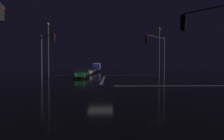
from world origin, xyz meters
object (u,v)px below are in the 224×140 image
at_px(sedan_white, 88,71).
at_px(sedan_orange, 93,70).
at_px(traffic_signal_ne, 158,49).
at_px(streetlamp_left_near, 48,46).
at_px(sedan_black, 94,70).
at_px(traffic_signal_nw, 46,48).
at_px(sedan_red, 84,72).
at_px(sedan_blue, 91,71).
at_px(streetlamp_right_near, 159,49).
at_px(box_truck, 97,67).
at_px(sedan_green, 82,73).

height_order(sedan_white, sedan_orange, same).
bearing_deg(traffic_signal_ne, streetlamp_left_near, 159.97).
relative_size(sedan_black, streetlamp_left_near, 0.44).
xyz_separation_m(sedan_black, traffic_signal_nw, (-4.20, -33.90, 3.82)).
xyz_separation_m(sedan_red, sedan_blue, (0.26, 11.85, 0.00)).
xyz_separation_m(sedan_red, streetlamp_right_near, (14.37, -3.21, 4.45)).
bearing_deg(box_truck, sedan_orange, -91.73).
xyz_separation_m(traffic_signal_nw, streetlamp_right_near, (18.46, 6.32, 0.63)).
bearing_deg(sedan_red, sedan_black, 89.73).
distance_m(sedan_red, sedan_black, 24.36).
bearing_deg(traffic_signal_nw, box_truck, 83.49).
distance_m(sedan_white, traffic_signal_ne, 19.82).
xyz_separation_m(box_truck, traffic_signal_nw, (-4.68, -40.97, 2.92)).
bearing_deg(streetlamp_left_near, sedan_black, 77.68).
bearing_deg(sedan_orange, traffic_signal_ne, -66.69).
bearing_deg(traffic_signal_ne, sedan_orange, 113.31).
bearing_deg(sedan_red, sedan_blue, 88.74).
height_order(box_truck, traffic_signal_nw, traffic_signal_nw).
distance_m(sedan_orange, streetlamp_right_near, 26.04).
bearing_deg(sedan_blue, sedan_orange, 90.67).
bearing_deg(sedan_blue, streetlamp_left_near, -112.27).
bearing_deg(streetlamp_left_near, sedan_blue, 67.73).
height_order(traffic_signal_ne, streetlamp_right_near, streetlamp_right_near).
xyz_separation_m(sedan_green, sedan_black, (-0.49, 30.42, 0.00)).
bearing_deg(sedan_red, streetlamp_right_near, -12.61).
xyz_separation_m(sedan_red, traffic_signal_nw, (-4.09, -9.54, 3.82)).
bearing_deg(box_truck, streetlamp_right_near, -68.31).
bearing_deg(streetlamp_right_near, box_truck, 111.69).
bearing_deg(sedan_green, sedan_white, 91.18).
relative_size(sedan_blue, streetlamp_right_near, 0.47).
relative_size(streetlamp_left_near, streetlamp_right_near, 1.09).
xyz_separation_m(sedan_red, sedan_orange, (0.19, 18.16, 0.00)).
xyz_separation_m(sedan_green, streetlamp_right_near, (13.77, 2.84, 4.45)).
xyz_separation_m(sedan_white, streetlamp_right_near, (14.01, -8.79, 4.45)).
distance_m(sedan_red, sedan_blue, 11.85).
height_order(sedan_blue, streetlamp_right_near, streetlamp_right_near).
distance_m(sedan_red, sedan_orange, 18.16).
relative_size(sedan_blue, box_truck, 0.52).
bearing_deg(streetlamp_right_near, sedan_blue, 133.13).
bearing_deg(traffic_signal_ne, sedan_black, 109.54).
distance_m(sedan_green, traffic_signal_ne, 12.81).
bearing_deg(sedan_red, sedan_orange, 89.41).
height_order(sedan_red, streetlamp_right_near, streetlamp_right_near).
relative_size(sedan_white, sedan_black, 1.00).
bearing_deg(sedan_orange, sedan_white, -89.22).
relative_size(sedan_red, sedan_orange, 1.00).
bearing_deg(traffic_signal_ne, sedan_green, 162.03).
relative_size(sedan_green, streetlamp_right_near, 0.47).
bearing_deg(sedan_orange, sedan_blue, -89.33).
relative_size(sedan_red, streetlamp_left_near, 0.44).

